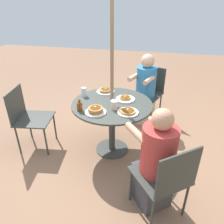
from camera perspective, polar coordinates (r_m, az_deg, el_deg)
name	(u,v)px	position (r m, az deg, el deg)	size (l,w,h in m)	color
ground_plane	(112,149)	(3.20, 0.00, -9.60)	(12.00, 12.00, 0.00)	#8C664C
patio_table	(112,113)	(2.87, 0.00, -0.23)	(1.04, 1.04, 0.74)	#383D38
umbrella_pole	(112,81)	(2.68, 0.00, 8.19)	(0.04, 0.04, 2.09)	#846B4C
patio_chair_north	(166,177)	(2.13, 13.96, -16.13)	(0.64, 0.64, 0.89)	#333833
diner_north	(155,164)	(2.22, 11.17, -13.17)	(0.58, 0.55, 1.14)	#3D3D42
patio_chair_east	(149,90)	(3.83, 9.63, 5.79)	(0.59, 0.59, 0.89)	#333833
diner_east	(145,92)	(3.68, 8.51, 5.23)	(0.54, 0.46, 1.16)	beige
patio_chair_south	(27,115)	(3.20, -21.23, -0.73)	(0.52, 0.52, 0.89)	#333833
pancake_plate_a	(125,99)	(2.89, 3.49, 3.51)	(0.25, 0.25, 0.05)	white
pancake_plate_b	(128,112)	(2.57, 4.16, 0.08)	(0.25, 0.25, 0.05)	white
pancake_plate_c	(96,111)	(2.57, -4.33, 0.39)	(0.25, 0.25, 0.08)	white
pancake_plate_d	(105,91)	(3.11, -1.72, 5.53)	(0.25, 0.25, 0.06)	white
syrup_bottle	(80,106)	(2.63, -8.46, 1.50)	(0.09, 0.07, 0.15)	brown
coffee_cup	(114,105)	(2.63, 0.57, 1.87)	(0.09, 0.09, 0.11)	beige
drinking_glass_a	(84,92)	(3.00, -7.33, 5.23)	(0.07, 0.07, 0.12)	silver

